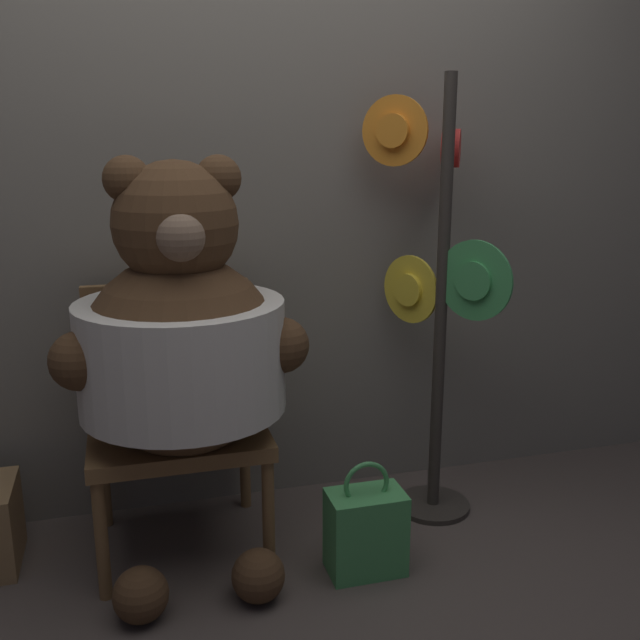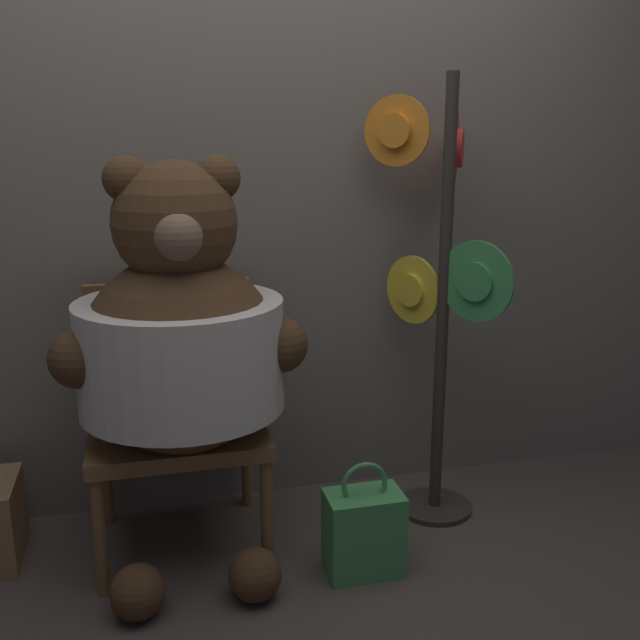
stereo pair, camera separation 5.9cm
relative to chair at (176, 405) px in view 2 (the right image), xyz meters
name	(u,v)px [view 2 (the right image)]	position (x,y,z in m)	size (l,w,h in m)	color
ground_plane	(298,580)	(0.34, -0.39, -0.49)	(14.00, 14.00, 0.00)	#4C423D
wall_back	(255,143)	(0.34, 0.28, 0.87)	(8.00, 0.10, 2.72)	slate
chair	(176,405)	(0.00, 0.00, 0.00)	(0.57, 0.51, 0.89)	brown
teddy_bear	(181,341)	(0.02, -0.17, 0.27)	(0.78, 0.69, 1.33)	#4C331E
hat_display_rack	(438,278)	(0.94, -0.02, 0.41)	(0.39, 0.49, 1.59)	#332D28
handbag_on_ground	(364,532)	(0.56, -0.39, -0.34)	(0.25, 0.15, 0.39)	#479E56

